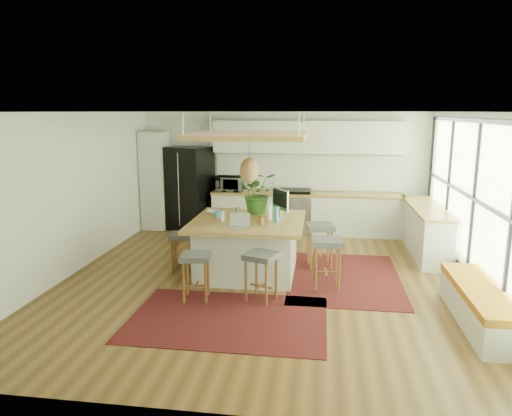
% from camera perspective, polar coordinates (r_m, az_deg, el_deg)
% --- Properties ---
extents(floor, '(7.00, 7.00, 0.00)m').
position_cam_1_polar(floor, '(7.79, 0.95, -8.73)').
color(floor, '#553618').
rests_on(floor, ground).
extents(ceiling, '(7.00, 7.00, 0.00)m').
position_cam_1_polar(ceiling, '(7.31, 1.02, 11.54)').
color(ceiling, white).
rests_on(ceiling, ground).
extents(wall_back, '(6.50, 0.00, 6.50)m').
position_cam_1_polar(wall_back, '(10.87, 3.28, 4.42)').
color(wall_back, silver).
rests_on(wall_back, ground).
extents(wall_front, '(6.50, 0.00, 6.50)m').
position_cam_1_polar(wall_front, '(4.09, -5.17, -7.85)').
color(wall_front, silver).
rests_on(wall_front, ground).
extents(wall_left, '(0.00, 7.00, 7.00)m').
position_cam_1_polar(wall_left, '(8.47, -21.41, 1.57)').
color(wall_left, silver).
rests_on(wall_left, ground).
extents(wall_right, '(0.00, 7.00, 7.00)m').
position_cam_1_polar(wall_right, '(7.74, 25.60, 0.35)').
color(wall_right, silver).
rests_on(wall_right, ground).
extents(window_wall, '(0.10, 6.20, 2.60)m').
position_cam_1_polar(window_wall, '(7.72, 25.42, 0.72)').
color(window_wall, black).
rests_on(window_wall, wall_right).
extents(pantry, '(0.55, 0.60, 2.25)m').
position_cam_1_polar(pantry, '(11.23, -12.07, 3.25)').
color(pantry, silver).
rests_on(pantry, floor).
extents(back_counter_base, '(4.20, 0.60, 0.88)m').
position_cam_1_polar(back_counter_base, '(10.68, 6.02, -0.71)').
color(back_counter_base, silver).
rests_on(back_counter_base, floor).
extents(back_counter_top, '(4.24, 0.64, 0.05)m').
position_cam_1_polar(back_counter_top, '(10.59, 6.07, 1.72)').
color(back_counter_top, olive).
rests_on(back_counter_top, back_counter_base).
extents(backsplash, '(4.20, 0.02, 0.80)m').
position_cam_1_polar(backsplash, '(10.82, 6.18, 4.34)').
color(backsplash, white).
rests_on(backsplash, wall_back).
extents(upper_cabinets, '(4.20, 0.34, 0.70)m').
position_cam_1_polar(upper_cabinets, '(10.59, 6.25, 8.52)').
color(upper_cabinets, silver).
rests_on(upper_cabinets, wall_back).
extents(range, '(0.76, 0.62, 1.00)m').
position_cam_1_polar(range, '(10.68, 4.69, -0.36)').
color(range, '#A5A5AA').
rests_on(range, floor).
extents(right_counter_base, '(0.60, 2.50, 0.88)m').
position_cam_1_polar(right_counter_base, '(9.74, 19.89, -2.57)').
color(right_counter_base, silver).
rests_on(right_counter_base, floor).
extents(right_counter_top, '(0.64, 2.54, 0.05)m').
position_cam_1_polar(right_counter_top, '(9.64, 20.08, 0.09)').
color(right_counter_top, olive).
rests_on(right_counter_top, right_counter_base).
extents(window_bench, '(0.52, 2.00, 0.50)m').
position_cam_1_polar(window_bench, '(6.85, 25.33, -10.62)').
color(window_bench, silver).
rests_on(window_bench, floor).
extents(ceiling_panel, '(1.86, 1.86, 0.80)m').
position_cam_1_polar(ceiling_panel, '(7.77, -0.84, 6.75)').
color(ceiling_panel, olive).
rests_on(ceiling_panel, ceiling).
extents(rug_near, '(2.60, 1.80, 0.01)m').
position_cam_1_polar(rug_near, '(6.45, -3.40, -13.19)').
color(rug_near, black).
rests_on(rug_near, floor).
extents(rug_right, '(1.80, 2.60, 0.01)m').
position_cam_1_polar(rug_right, '(8.04, 10.63, -8.24)').
color(rug_right, black).
rests_on(rug_right, floor).
extents(fridge, '(1.15, 1.03, 1.92)m').
position_cam_1_polar(fridge, '(11.01, -8.07, 2.18)').
color(fridge, black).
rests_on(fridge, floor).
extents(island, '(1.85, 1.85, 0.93)m').
position_cam_1_polar(island, '(7.99, -0.98, -4.70)').
color(island, olive).
rests_on(island, floor).
extents(stool_near_left, '(0.46, 0.46, 0.70)m').
position_cam_1_polar(stool_near_left, '(6.97, -7.25, -8.23)').
color(stool_near_left, '#424549').
rests_on(stool_near_left, floor).
extents(stool_near_right, '(0.55, 0.55, 0.72)m').
position_cam_1_polar(stool_near_right, '(6.88, 0.63, -8.40)').
color(stool_near_right, '#424549').
rests_on(stool_near_right, floor).
extents(stool_right_front, '(0.50, 0.50, 0.78)m').
position_cam_1_polar(stool_right_front, '(7.48, 8.49, -6.87)').
color(stool_right_front, '#424549').
rests_on(stool_right_front, floor).
extents(stool_right_back, '(0.53, 0.53, 0.78)m').
position_cam_1_polar(stool_right_back, '(8.39, 7.71, -4.79)').
color(stool_right_back, '#424549').
rests_on(stool_right_back, floor).
extents(stool_left_side, '(0.46, 0.46, 0.68)m').
position_cam_1_polar(stool_left_side, '(8.18, -8.84, -5.25)').
color(stool_left_side, '#424549').
rests_on(stool_left_side, floor).
extents(laptop, '(0.34, 0.36, 0.23)m').
position_cam_1_polar(laptop, '(7.32, -1.99, -1.49)').
color(laptop, '#A5A5AA').
rests_on(laptop, island).
extents(monitor, '(0.45, 0.54, 0.49)m').
position_cam_1_polar(monitor, '(8.10, 2.97, 0.79)').
color(monitor, '#A5A5AA').
rests_on(monitor, island).
extents(microwave, '(0.61, 0.35, 0.41)m').
position_cam_1_polar(microwave, '(10.76, -3.20, 3.16)').
color(microwave, '#A5A5AA').
rests_on(microwave, back_counter_top).
extents(island_plant, '(0.81, 0.86, 0.57)m').
position_cam_1_polar(island_plant, '(8.34, 0.26, 1.31)').
color(island_plant, '#1E4C19').
rests_on(island_plant, island).
extents(island_bowl, '(0.26, 0.26, 0.06)m').
position_cam_1_polar(island_bowl, '(8.38, -5.16, -0.50)').
color(island_bowl, white).
rests_on(island_bowl, island).
extents(island_bottle_0, '(0.07, 0.07, 0.19)m').
position_cam_1_polar(island_bottle_0, '(8.05, -4.75, -0.50)').
color(island_bottle_0, '#2FA9BE').
rests_on(island_bottle_0, island).
extents(island_bottle_1, '(0.07, 0.07, 0.19)m').
position_cam_1_polar(island_bottle_1, '(7.78, -4.08, -0.92)').
color(island_bottle_1, white).
rests_on(island_bottle_1, island).
extents(island_bottle_2, '(0.07, 0.07, 0.19)m').
position_cam_1_polar(island_bottle_2, '(7.53, 0.53, -1.32)').
color(island_bottle_2, '#995733').
rests_on(island_bottle_2, island).
extents(island_bottle_3, '(0.07, 0.07, 0.19)m').
position_cam_1_polar(island_bottle_3, '(7.85, 1.59, -0.77)').
color(island_bottle_3, white).
rests_on(island_bottle_3, island).
extents(island_bottle_4, '(0.07, 0.07, 0.19)m').
position_cam_1_polar(island_bottle_4, '(8.13, -2.11, -0.36)').
color(island_bottle_4, '#4A7C53').
rests_on(island_bottle_4, island).
extents(island_bottle_5, '(0.07, 0.07, 0.19)m').
position_cam_1_polar(island_bottle_5, '(7.69, 2.57, -1.04)').
color(island_bottle_5, '#2FA9BE').
rests_on(island_bottle_5, island).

